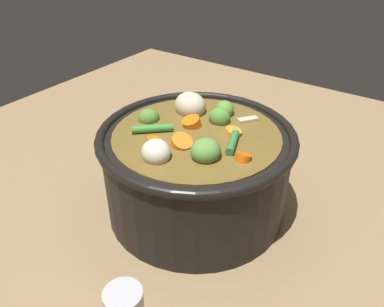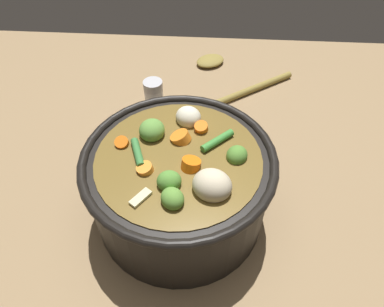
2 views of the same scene
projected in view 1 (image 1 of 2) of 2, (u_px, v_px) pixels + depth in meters
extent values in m
plane|color=#8C704C|center=(196.00, 206.00, 0.57)|extent=(1.10, 1.10, 0.00)
cylinder|color=black|center=(196.00, 173.00, 0.54)|extent=(0.25, 0.25, 0.12)
torus|color=black|center=(197.00, 135.00, 0.50)|extent=(0.26, 0.26, 0.01)
cylinder|color=brown|center=(196.00, 170.00, 0.53)|extent=(0.22, 0.22, 0.12)
ellipsoid|color=#5C9138|center=(226.00, 110.00, 0.55)|extent=(0.04, 0.04, 0.03)
ellipsoid|color=#528833|center=(149.00, 118.00, 0.54)|extent=(0.04, 0.04, 0.03)
ellipsoid|color=#548E35|center=(219.00, 117.00, 0.53)|extent=(0.03, 0.03, 0.03)
ellipsoid|color=#5F953E|center=(206.00, 151.00, 0.45)|extent=(0.04, 0.04, 0.03)
cylinder|color=orange|center=(192.00, 124.00, 0.52)|extent=(0.04, 0.04, 0.02)
cylinder|color=orange|center=(153.00, 144.00, 0.48)|extent=(0.03, 0.03, 0.02)
cylinder|color=#DD5F0D|center=(243.00, 158.00, 0.45)|extent=(0.02, 0.02, 0.02)
cylinder|color=orange|center=(233.00, 133.00, 0.50)|extent=(0.03, 0.03, 0.02)
cylinder|color=orange|center=(184.00, 144.00, 0.48)|extent=(0.04, 0.03, 0.02)
ellipsoid|color=beige|center=(190.00, 106.00, 0.56)|extent=(0.06, 0.05, 0.04)
ellipsoid|color=beige|center=(156.00, 152.00, 0.45)|extent=(0.05, 0.05, 0.03)
cylinder|color=#3E8A37|center=(152.00, 129.00, 0.50)|extent=(0.05, 0.04, 0.01)
cylinder|color=#397939|center=(231.00, 143.00, 0.47)|extent=(0.03, 0.05, 0.01)
cube|color=beige|center=(248.00, 120.00, 0.53)|extent=(0.03, 0.03, 0.01)
cylinder|color=#B7B7BC|center=(123.00, 299.00, 0.34)|extent=(0.04, 0.04, 0.02)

